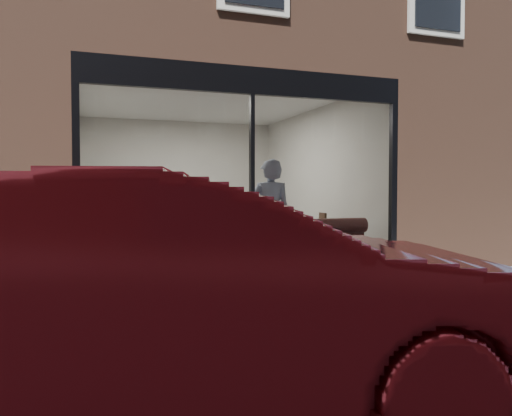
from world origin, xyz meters
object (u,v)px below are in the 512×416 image
object	(u,v)px
cafe_chair_left	(127,256)
cafe_chair_right	(313,249)
banquette	(244,265)
cafe_table_right	(316,226)
person	(270,217)
cafe_table_left	(165,231)
parked_car	(191,293)

from	to	relation	value
cafe_chair_left	cafe_chair_right	size ratio (longest dim) A/B	1.05
banquette	cafe_table_right	world-z (taller)	cafe_table_right
cafe_table_right	cafe_chair_left	size ratio (longest dim) A/B	1.54
person	cafe_chair_right	world-z (taller)	person
person	cafe_table_right	distance (m)	1.10
person	cafe_table_left	distance (m)	1.74
cafe_table_right	cafe_chair_right	bearing A→B (deg)	67.92
banquette	person	bearing A→B (deg)	29.51
cafe_table_left	cafe_table_right	distance (m)	2.72
cafe_table_left	cafe_chair_right	xyz separation A→B (m)	(3.03, 0.83, -0.50)
person	cafe_table_right	world-z (taller)	person
cafe_table_left	parked_car	distance (m)	5.00
person	banquette	bearing A→B (deg)	41.78
banquette	parked_car	world-z (taller)	parked_car
cafe_chair_right	banquette	bearing A→B (deg)	45.88
cafe_table_right	cafe_chair_right	distance (m)	0.96
banquette	person	distance (m)	0.97
parked_car	banquette	bearing A→B (deg)	-7.80
cafe_table_right	cafe_chair_right	size ratio (longest dim) A/B	1.61
parked_car	cafe_table_left	bearing A→B (deg)	6.99
cafe_table_left	cafe_table_right	bearing A→B (deg)	1.61
person	cafe_table_right	bearing A→B (deg)	-148.64
cafe_chair_left	cafe_table_right	bearing A→B (deg)	160.13
cafe_table_right	cafe_chair_right	xyz separation A→B (m)	(0.31, 0.76, -0.50)
cafe_chair_left	person	bearing A→B (deg)	146.46
cafe_table_left	cafe_chair_right	bearing A→B (deg)	15.42
cafe_chair_left	parked_car	xyz separation A→B (m)	(-0.08, -5.86, 0.51)
cafe_table_right	parked_car	world-z (taller)	parked_car
banquette	cafe_chair_left	xyz separation A→B (m)	(-1.66, 1.49, 0.01)
cafe_table_right	cafe_chair_left	xyz separation A→B (m)	(-3.24, 0.82, -0.50)
cafe_table_left	parked_car	world-z (taller)	parked_car
person	cafe_chair_right	distance (m)	1.87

